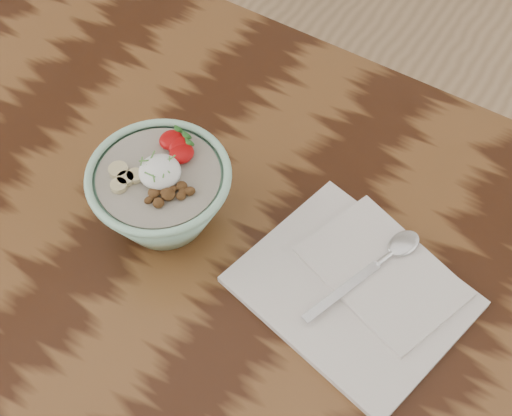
% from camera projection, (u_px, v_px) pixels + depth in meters
% --- Properties ---
extents(table, '(1.60, 0.90, 0.75)m').
position_uv_depth(table, '(247.00, 347.00, 0.90)').
color(table, '#32190C').
rests_on(table, ground).
extents(breakfast_bowl, '(0.17, 0.17, 0.12)m').
position_uv_depth(breakfast_bowl, '(162.00, 193.00, 0.85)').
color(breakfast_bowl, '#A2DABA').
rests_on(breakfast_bowl, table).
extents(napkin, '(0.29, 0.25, 0.02)m').
position_uv_depth(napkin, '(359.00, 287.00, 0.84)').
color(napkin, white).
rests_on(napkin, table).
extents(spoon, '(0.08, 0.18, 0.01)m').
position_uv_depth(spoon, '(389.00, 255.00, 0.85)').
color(spoon, silver).
rests_on(spoon, napkin).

